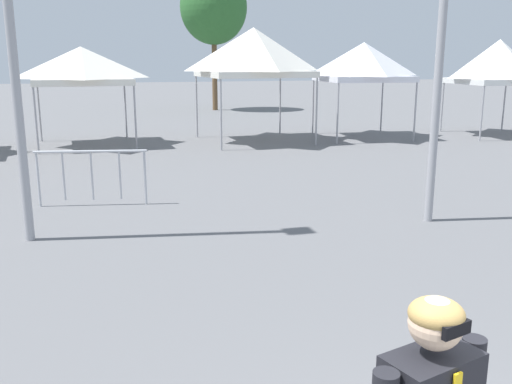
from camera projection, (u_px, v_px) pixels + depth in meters
canopy_tent_behind_left at (82, 66)px, 17.90m from camera, size 3.15×3.15×3.13m
canopy_tent_left_of_center at (254, 52)px, 18.74m from camera, size 3.55×3.55×3.77m
canopy_tent_far_right at (363, 62)px, 19.76m from camera, size 3.11×3.11×3.32m
canopy_tent_behind_right at (498, 62)px, 20.34m from camera, size 3.00×3.00×3.44m
tree_behind_tents_center at (214, 7)px, 30.07m from camera, size 3.57×3.57×7.43m
crowd_barrier_near_person at (91, 167)px, 10.69m from camera, size 2.07×0.44×1.08m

